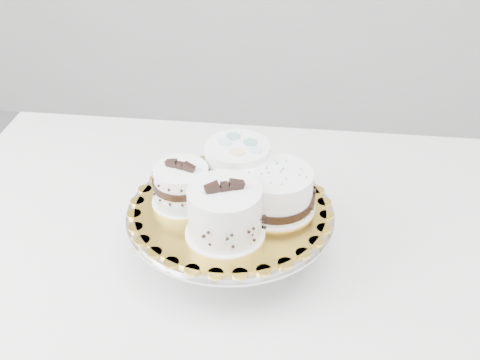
# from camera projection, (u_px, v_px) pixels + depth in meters

# --- Properties ---
(table) EXTENTS (1.17, 0.78, 0.75)m
(table) POSITION_uv_depth(u_px,v_px,m) (242.00, 267.00, 1.12)
(table) COLOR white
(table) RESTS_ON floor
(cake_stand) EXTENTS (0.34, 0.34, 0.09)m
(cake_stand) POSITION_uv_depth(u_px,v_px,m) (231.00, 223.00, 0.99)
(cake_stand) COLOR gray
(cake_stand) RESTS_ON table
(cake_board) EXTENTS (0.32, 0.32, 0.00)m
(cake_board) POSITION_uv_depth(u_px,v_px,m) (230.00, 208.00, 0.98)
(cake_board) COLOR gold
(cake_board) RESTS_ON cake_stand
(cake_swirl) EXTENTS (0.14, 0.14, 0.10)m
(cake_swirl) POSITION_uv_depth(u_px,v_px,m) (225.00, 213.00, 0.90)
(cake_swirl) COLOR white
(cake_swirl) RESTS_ON cake_board
(cake_banded) EXTENTS (0.11, 0.11, 0.08)m
(cake_banded) POSITION_uv_depth(u_px,v_px,m) (182.00, 186.00, 0.97)
(cake_banded) COLOR white
(cake_banded) RESTS_ON cake_board
(cake_dots) EXTENTS (0.14, 0.14, 0.08)m
(cake_dots) POSITION_uv_depth(u_px,v_px,m) (238.00, 165.00, 1.00)
(cake_dots) COLOR white
(cake_dots) RESTS_ON cake_board
(cake_ribbon) EXTENTS (0.14, 0.13, 0.07)m
(cake_ribbon) POSITION_uv_depth(u_px,v_px,m) (277.00, 191.00, 0.96)
(cake_ribbon) COLOR white
(cake_ribbon) RESTS_ON cake_board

